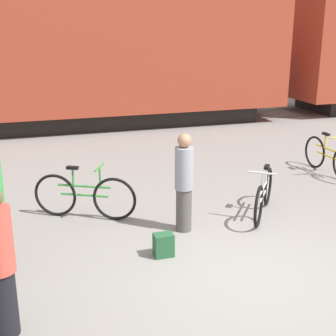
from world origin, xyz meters
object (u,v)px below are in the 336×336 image
at_px(person_in_grey, 184,182).
at_px(bicycle_green, 85,196).
at_px(backpack, 164,245).
at_px(freight_train, 107,35).
at_px(bicycle_yellow, 329,157).
at_px(bicycle_silver, 264,195).

bearing_deg(person_in_grey, bicycle_green, 122.47).
relative_size(person_in_grey, backpack, 4.74).
bearing_deg(freight_train, bicycle_yellow, -62.04).
distance_m(freight_train, person_in_grey, 8.96).
bearing_deg(bicycle_green, bicycle_yellow, 8.94).
relative_size(bicycle_green, person_in_grey, 1.02).
height_order(freight_train, bicycle_silver, freight_train).
distance_m(bicycle_silver, bicycle_green, 3.10).
distance_m(person_in_grey, backpack, 1.14).
height_order(bicycle_green, person_in_grey, person_in_grey).
distance_m(bicycle_green, bicycle_yellow, 5.58).
bearing_deg(person_in_grey, freight_train, 63.72).
bearing_deg(freight_train, bicycle_silver, -82.48).
xyz_separation_m(bicycle_silver, bicycle_green, (-2.99, 0.80, 0.03)).
height_order(bicycle_yellow, person_in_grey, person_in_grey).
bearing_deg(bicycle_green, backpack, -62.81).
bearing_deg(person_in_grey, backpack, -150.69).
bearing_deg(bicycle_yellow, freight_train, 117.96).
height_order(bicycle_green, bicycle_yellow, bicycle_green).
bearing_deg(person_in_grey, bicycle_silver, -16.70).
distance_m(freight_train, backpack, 9.89).
relative_size(bicycle_silver, backpack, 4.21).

